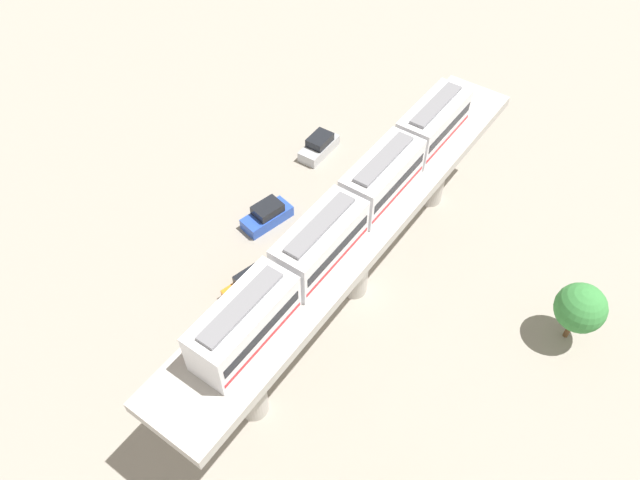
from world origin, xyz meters
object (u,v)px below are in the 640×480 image
Objects in this scene: parked_car_orange at (252,285)px; tree_near_viaduct at (580,308)px; train at (353,208)px; parked_car_blue at (267,215)px; parked_car_silver at (319,146)px.

tree_near_viaduct is at bearing 39.49° from parked_car_orange.
parked_car_blue is (-9.55, 2.50, -8.61)m from train.
tree_near_viaduct is (14.30, 6.09, -6.00)m from train.
tree_near_viaduct is at bearing -14.79° from parked_car_silver.
parked_car_silver is (-1.60, 9.49, 0.00)m from parked_car_blue.
tree_near_viaduct is (25.45, -5.90, 2.61)m from parked_car_silver.
train is 16.66m from tree_near_viaduct.
parked_car_blue is 0.89× the size of tree_near_viaduct.
parked_car_orange is 16.48m from parked_car_silver.
tree_near_viaduct is (23.85, 3.59, 2.61)m from parked_car_blue.
parked_car_blue is at bearing 133.47° from parked_car_orange.
parked_car_blue is 9.62m from parked_car_silver.
parked_car_orange is at bearing -154.35° from tree_near_viaduct.
train is at bearing -2.24° from parked_car_blue.
train reaches higher than parked_car_blue.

